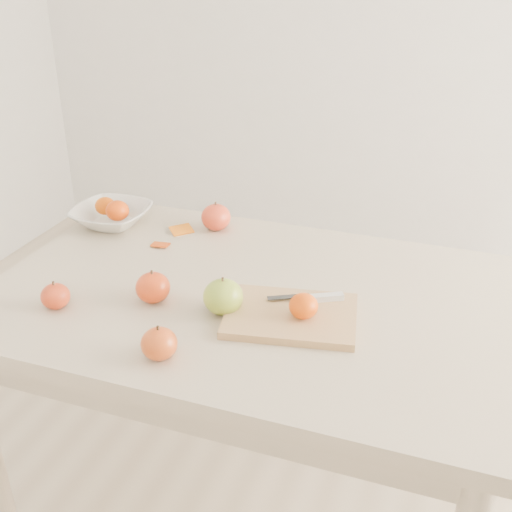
% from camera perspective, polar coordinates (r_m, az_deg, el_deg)
% --- Properties ---
extents(table, '(1.20, 0.80, 0.75)m').
position_cam_1_polar(table, '(1.54, -0.63, -6.40)').
color(table, '#C2AE92').
rests_on(table, ground).
extents(cutting_board, '(0.31, 0.25, 0.02)m').
position_cam_1_polar(cutting_board, '(1.39, 3.11, -5.32)').
color(cutting_board, tan).
rests_on(cutting_board, table).
extents(board_tangerine, '(0.06, 0.06, 0.05)m').
position_cam_1_polar(board_tangerine, '(1.35, 4.24, -4.46)').
color(board_tangerine, '#D55207').
rests_on(board_tangerine, cutting_board).
extents(fruit_bowl, '(0.21, 0.21, 0.05)m').
position_cam_1_polar(fruit_bowl, '(1.87, -12.70, 3.50)').
color(fruit_bowl, silver).
rests_on(fruit_bowl, table).
extents(bowl_tangerine_near, '(0.06, 0.06, 0.05)m').
position_cam_1_polar(bowl_tangerine_near, '(1.88, -13.27, 4.36)').
color(bowl_tangerine_near, '#CD5607').
rests_on(bowl_tangerine_near, fruit_bowl).
extents(bowl_tangerine_far, '(0.06, 0.06, 0.06)m').
position_cam_1_polar(bowl_tangerine_far, '(1.83, -12.22, 3.97)').
color(bowl_tangerine_far, '#E63D08').
rests_on(bowl_tangerine_far, fruit_bowl).
extents(orange_peel_a, '(0.07, 0.07, 0.01)m').
position_cam_1_polar(orange_peel_a, '(1.80, -6.63, 2.21)').
color(orange_peel_a, orange).
rests_on(orange_peel_a, table).
extents(orange_peel_b, '(0.05, 0.04, 0.01)m').
position_cam_1_polar(orange_peel_b, '(1.72, -8.48, 0.94)').
color(orange_peel_b, '#C3430D').
rests_on(orange_peel_b, table).
extents(paring_knife, '(0.16, 0.08, 0.01)m').
position_cam_1_polar(paring_knife, '(1.43, 5.74, -3.67)').
color(paring_knife, silver).
rests_on(paring_knife, cutting_board).
extents(apple_green, '(0.09, 0.09, 0.08)m').
position_cam_1_polar(apple_green, '(1.40, -2.94, -3.64)').
color(apple_green, olive).
rests_on(apple_green, table).
extents(apple_red_b, '(0.08, 0.08, 0.07)m').
position_cam_1_polar(apple_red_b, '(1.46, -9.15, -2.78)').
color(apple_red_b, '#97090E').
rests_on(apple_red_b, table).
extents(apple_red_c, '(0.07, 0.07, 0.07)m').
position_cam_1_polar(apple_red_c, '(1.27, -8.61, -7.71)').
color(apple_red_c, '#A51E0B').
rests_on(apple_red_c, table).
extents(apple_red_a, '(0.08, 0.08, 0.07)m').
position_cam_1_polar(apple_red_a, '(1.79, -3.58, 3.46)').
color(apple_red_a, '#A21313').
rests_on(apple_red_a, table).
extents(apple_red_d, '(0.06, 0.06, 0.06)m').
position_cam_1_polar(apple_red_d, '(1.48, -17.40, -3.43)').
color(apple_red_d, '#9D1E10').
rests_on(apple_red_d, table).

